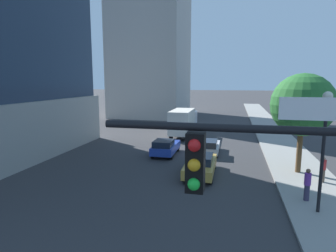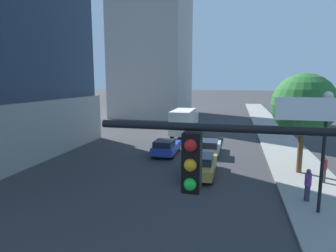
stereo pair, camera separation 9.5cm
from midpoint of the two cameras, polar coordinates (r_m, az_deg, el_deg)
name	(u,v)px [view 2 (the right image)]	position (r m, az deg, el deg)	size (l,w,h in m)	color
sidewalk	(297,167)	(23.73, 24.61, -7.47)	(4.06, 120.00, 0.15)	gray
construction_building	(153,27)	(55.24, -2.96, 19.21)	(13.69, 15.87, 36.89)	#B2AFA8
traffic_light_pole	(318,212)	(5.42, 28.38, -14.87)	(5.53, 0.48, 6.35)	black
street_lamp	(325,135)	(15.20, 29.08, -1.58)	(0.44, 0.44, 5.87)	black
street_tree	(304,105)	(21.35, 25.64, 3.81)	(4.26, 4.26, 6.86)	brown
car_silver	(209,146)	(25.84, 8.31, -4.06)	(1.91, 4.07, 1.35)	#B7B7BC
car_gold	(201,165)	(20.03, 6.74, -7.70)	(1.94, 4.73, 1.48)	#AD8938
car_blue	(166,147)	(25.09, -0.28, -4.21)	(1.85, 4.14, 1.46)	#233D9E
box_truck	(185,121)	(33.75, 3.41, 1.00)	(2.28, 7.71, 3.18)	silver
pedestrian_purple_shirt	(308,185)	(17.09, 26.36, -10.48)	(0.34, 0.34, 1.76)	#38334C
pedestrian_red_shirt	(324,169)	(20.55, 28.88, -7.61)	(0.34, 0.34, 1.66)	brown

